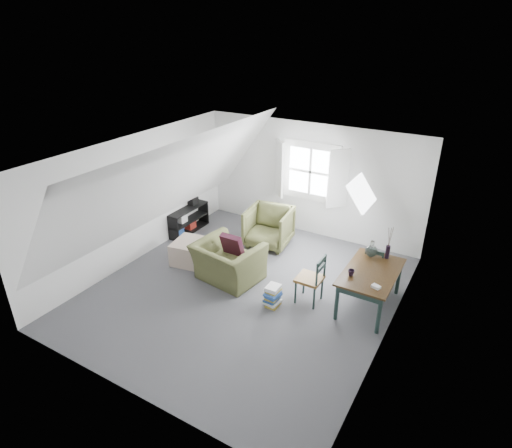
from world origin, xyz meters
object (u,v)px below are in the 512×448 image
Objects in this scene: armchair_far at (268,244)px; magazine_stack at (273,296)px; ottoman at (192,252)px; dining_chair_near at (312,278)px; armchair_near at (229,279)px; media_shelf at (186,221)px; dining_chair_far at (374,266)px; dining_table at (371,276)px.

magazine_stack is at bearing -66.67° from armchair_far.
ottoman is 0.75× the size of dining_chair_near.
armchair_near is at bearing -9.37° from ottoman.
magazine_stack is (3.04, -1.49, -0.07)m from media_shelf.
armchair_near is at bearing 164.69° from magazine_stack.
media_shelf is at bearing 153.93° from magazine_stack.
ottoman reaches higher than armchair_far.
dining_chair_near is (1.61, 0.12, 0.47)m from armchair_near.
armchair_far is at bearing -81.59° from armchair_near.
armchair_near is 1.27× the size of dining_chair_near.
media_shelf is 3.03× the size of magazine_stack.
armchair_far is 1.02× the size of dining_chair_near.
armchair_near is at bearing -96.84° from armchair_far.
armchair_far is at bearing 120.72° from magazine_stack.
dining_chair_near reaches higher than armchair_near.
dining_chair_far reaches higher than armchair_far.
armchair_near is 1.16m from magazine_stack.
armchair_near is at bearing 42.79° from dining_chair_far.
dining_chair_near is (2.60, -0.04, 0.25)m from ottoman.
dining_table is 3.72× the size of magazine_stack.
magazine_stack is at bearing -21.74° from media_shelf.
dining_table reaches higher than media_shelf.
armchair_near is 2.69m from dining_chair_far.
armchair_near is 1.02m from ottoman.
media_shelf is (-4.33, 0.03, -0.16)m from dining_chair_far.
media_shelf is at bearing 132.92° from ottoman.
magazine_stack is at bearing 172.55° from armchair_near.
ottoman is at bearing 33.38° from dining_chair_far.
dining_chair_far is at bearing 3.93° from media_shelf.
armchair_far is at bearing -112.63° from dining_chair_near.
ottoman is (-0.97, -1.42, 0.22)m from armchair_far.
dining_chair_near reaches higher than ottoman.
ottoman is 2.61m from dining_chair_near.
dining_chair_far is at bearing -17.46° from armchair_far.
magazine_stack is (-1.29, -1.46, -0.23)m from dining_chair_far.
dining_table is at bearing 30.02° from magazine_stack.
dining_chair_near is at bearing -153.69° from dining_table.
dining_chair_near reaches higher than magazine_stack.
ottoman is at bearing -131.73° from armchair_far.
dining_chair_near is (-0.78, -1.04, 0.05)m from dining_chair_far.
armchair_far is at bearing 15.99° from media_shelf.
media_shelf is at bearing 16.59° from dining_chair_far.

